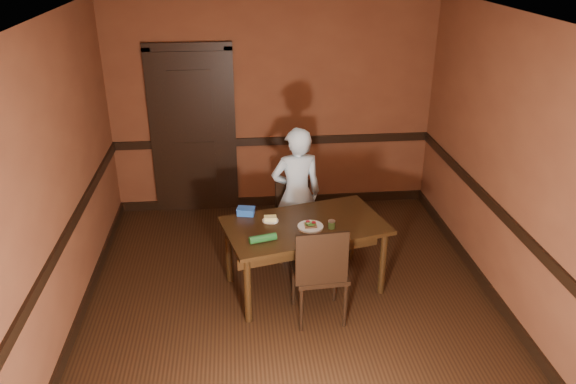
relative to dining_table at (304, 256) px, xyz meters
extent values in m
cube|color=black|center=(-0.16, -0.30, -0.36)|extent=(4.00, 4.50, 0.01)
cube|color=silver|center=(-0.16, -0.30, 2.34)|extent=(4.00, 4.50, 0.01)
cube|color=brown|center=(-0.16, 1.95, 0.99)|extent=(4.00, 0.02, 2.70)
cube|color=brown|center=(-0.16, -2.55, 0.99)|extent=(4.00, 0.02, 2.70)
cube|color=brown|center=(-2.16, -0.30, 0.99)|extent=(0.02, 4.50, 2.70)
cube|color=brown|center=(1.84, -0.30, 0.99)|extent=(0.02, 4.50, 2.70)
cube|color=black|center=(-0.16, 1.94, 0.54)|extent=(4.00, 0.03, 0.10)
cube|color=black|center=(-2.15, -0.30, 0.54)|extent=(0.03, 4.50, 0.10)
cube|color=black|center=(1.82, -0.30, 0.54)|extent=(0.03, 4.50, 0.10)
cube|color=black|center=(-0.16, 1.94, -0.30)|extent=(4.00, 0.03, 0.12)
cube|color=black|center=(-2.15, -0.30, -0.30)|extent=(0.03, 4.50, 0.12)
cube|color=black|center=(1.82, -0.30, -0.30)|extent=(0.03, 4.50, 0.12)
cube|color=black|center=(-1.16, 1.91, 0.66)|extent=(0.85, 0.04, 2.05)
cube|color=black|center=(-1.64, 1.93, 0.66)|extent=(0.10, 0.06, 2.15)
cube|color=black|center=(-0.69, 1.93, 0.66)|extent=(0.10, 0.06, 2.15)
cube|color=black|center=(-1.16, 1.93, 1.74)|extent=(1.05, 0.06, 0.10)
cube|color=black|center=(0.00, 0.00, 0.00)|extent=(1.71, 1.22, 0.72)
imported|color=silver|center=(-0.01, 0.63, 0.39)|extent=(0.59, 0.42, 1.50)
cylinder|color=white|center=(0.04, -0.08, 0.37)|extent=(0.25, 0.25, 0.01)
cube|color=#9B704B|center=(0.04, -0.08, 0.38)|extent=(0.12, 0.11, 0.02)
ellipsoid|color=#448B32|center=(0.04, -0.08, 0.40)|extent=(0.11, 0.10, 0.02)
cylinder|color=red|center=(0.02, -0.06, 0.42)|extent=(0.04, 0.04, 0.01)
cylinder|color=red|center=(0.07, -0.08, 0.42)|extent=(0.04, 0.04, 0.01)
cylinder|color=#8CC170|center=(0.02, -0.10, 0.42)|extent=(0.03, 0.03, 0.01)
cylinder|color=#8CC170|center=(0.07, -0.05, 0.42)|extent=(0.03, 0.03, 0.01)
cylinder|color=#8CC170|center=(0.04, -0.08, 0.42)|extent=(0.03, 0.03, 0.01)
cylinder|color=#5B9043|center=(0.24, -0.11, 0.40)|extent=(0.06, 0.06, 0.07)
cylinder|color=#B7B6A9|center=(0.24, -0.11, 0.44)|extent=(0.07, 0.07, 0.01)
cylinder|color=white|center=(-0.33, 0.09, 0.37)|extent=(0.16, 0.16, 0.01)
cube|color=#ECE080|center=(-0.33, 0.09, 0.39)|extent=(0.12, 0.08, 0.04)
cube|color=blue|center=(-0.57, 0.26, 0.39)|extent=(0.19, 0.14, 0.06)
cube|color=blue|center=(-0.57, 0.26, 0.43)|extent=(0.20, 0.15, 0.01)
cylinder|color=#18491C|center=(-0.43, -0.31, 0.40)|extent=(0.27, 0.13, 0.07)
camera|label=1|loc=(-0.63, -4.79, 2.93)|focal=35.00mm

